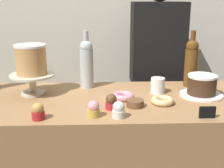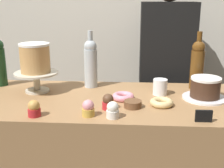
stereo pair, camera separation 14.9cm
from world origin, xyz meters
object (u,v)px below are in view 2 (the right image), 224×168
Objects in this scene: cookie_stack at (133,104)px; donut_pink at (123,97)px; cupcake_strawberry at (88,108)px; cupcake_vanilla at (113,110)px; cake_stand_pedestal at (37,78)px; donut_glazed at (162,102)px; wine_bottle_amber at (197,64)px; price_sign_chalkboard at (204,116)px; wine_bottle_clear at (91,62)px; coffee_cup_ceramic at (160,87)px; white_layer_cake at (35,58)px; cupcake_caramel at (34,109)px; cupcake_chocolate at (108,102)px; chocolate_round_cake at (205,87)px; barista_figure at (165,85)px.

donut_pink is at bearing 114.30° from cookie_stack.
cupcake_strawberry and cupcake_vanilla have the same top height.
cake_stand_pedestal is 0.69m from donut_glazed.
wine_bottle_amber is 0.50m from price_sign_chalkboard.
wine_bottle_clear is at bearing 126.89° from cookie_stack.
donut_glazed is at bearing -92.35° from coffee_cup_ceramic.
cupcake_vanilla is (0.44, -0.34, -0.16)m from white_layer_cake.
cupcake_caramel is 0.35m from cupcake_vanilla.
coffee_cup_ceramic reaches higher than cupcake_chocolate.
chocolate_round_cake is 0.52m from cupcake_chocolate.
coffee_cup_ceramic is at bearing -0.49° from cake_stand_pedestal.
chocolate_round_cake is 0.09× the size of barista_figure.
white_layer_cake is 1.45× the size of donut_glazed.
donut_pink is (0.15, 0.23, -0.02)m from cupcake_strawberry.
wine_bottle_amber is 4.38× the size of cupcake_vanilla.
barista_figure is (-0.13, 0.35, -0.23)m from wine_bottle_amber.
chocolate_round_cake reaches higher than donut_glazed.
cookie_stack is (0.53, -0.21, -0.06)m from cake_stand_pedestal.
cupcake_vanilla is at bearing -143.94° from donut_glazed.
cookie_stack is (0.09, 0.13, -0.02)m from cupcake_vanilla.
barista_figure reaches higher than chocolate_round_cake.
barista_figure is at bearing 110.85° from wine_bottle_amber.
cake_stand_pedestal is 0.31m from wine_bottle_clear.
cupcake_strawberry is 0.66× the size of donut_pink.
chocolate_round_cake is at bearing 31.64° from cupcake_vanilla.
price_sign_chalkboard is 0.04× the size of barista_figure.
white_layer_cake is 1.45× the size of donut_pink.
cupcake_strawberry is (-0.56, -0.45, -0.11)m from wine_bottle_amber.
wine_bottle_amber is (0.60, 0.01, 0.00)m from wine_bottle_clear.
white_layer_cake is at bearing 135.57° from cupcake_strawberry.
cupcake_vanilla is (0.16, -0.46, -0.11)m from wine_bottle_clear.
cupcake_vanilla is 0.24m from donut_pink.
cupcake_vanilla reaches higher than donut_pink.
donut_glazed and cookie_stack have the same top height.
donut_pink is 0.43m from price_sign_chalkboard.
cookie_stack is at bearing -157.91° from chocolate_round_cake.
donut_pink is at bearing -115.79° from barista_figure.
cupcake_caramel is at bearing -179.10° from cupcake_vanilla.
price_sign_chalkboard is at bearing -36.84° from donut_pink.
price_sign_chalkboard is at bearing -49.18° from donut_glazed.
wine_bottle_clear is (0.28, 0.12, 0.07)m from cake_stand_pedestal.
wine_bottle_amber is (0.89, 0.12, -0.05)m from white_layer_cake.
white_layer_cake reaches higher than cookie_stack.
white_layer_cake is 2.18× the size of cupcake_caramel.
wine_bottle_amber reaches higher than cupcake_chocolate.
barista_figure reaches higher than price_sign_chalkboard.
wine_bottle_clear is (-0.61, 0.17, 0.08)m from chocolate_round_cake.
cupcake_chocolate is (-0.48, -0.36, -0.11)m from wine_bottle_amber.
cupcake_chocolate is 0.80m from barista_figure.
wine_bottle_amber is (0.89, 0.12, 0.07)m from cake_stand_pedestal.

